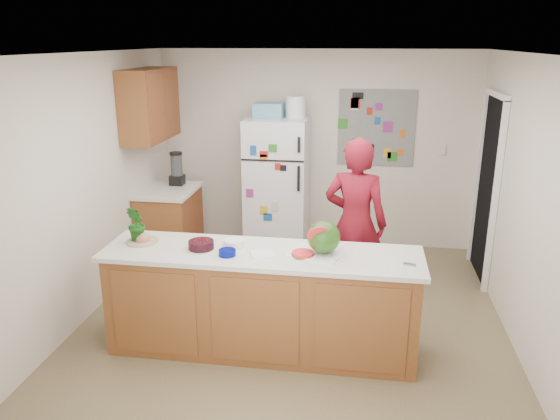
% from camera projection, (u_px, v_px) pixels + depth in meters
% --- Properties ---
extents(floor, '(4.00, 4.50, 0.02)m').
position_uv_depth(floor, '(292.00, 323.00, 5.27)').
color(floor, brown).
rests_on(floor, ground).
extents(wall_back, '(4.00, 0.02, 2.50)m').
position_uv_depth(wall_back, '(316.00, 150.00, 7.02)').
color(wall_back, beige).
rests_on(wall_back, ground).
extents(wall_left, '(0.02, 4.50, 2.50)m').
position_uv_depth(wall_left, '(84.00, 189.00, 5.18)').
color(wall_left, beige).
rests_on(wall_left, ground).
extents(wall_right, '(0.02, 4.50, 2.50)m').
position_uv_depth(wall_right, '(530.00, 208.00, 4.59)').
color(wall_right, beige).
rests_on(wall_right, ground).
extents(ceiling, '(4.00, 4.50, 0.02)m').
position_uv_depth(ceiling, '(294.00, 52.00, 4.51)').
color(ceiling, white).
rests_on(ceiling, wall_back).
extents(doorway, '(0.03, 0.85, 2.04)m').
position_uv_depth(doorway, '(488.00, 190.00, 6.03)').
color(doorway, black).
rests_on(doorway, ground).
extents(peninsula_base, '(2.60, 0.62, 0.88)m').
position_uv_depth(peninsula_base, '(262.00, 304.00, 4.69)').
color(peninsula_base, brown).
rests_on(peninsula_base, floor).
extents(peninsula_top, '(2.68, 0.70, 0.04)m').
position_uv_depth(peninsula_top, '(261.00, 254.00, 4.55)').
color(peninsula_top, silver).
rests_on(peninsula_top, peninsula_base).
extents(side_counter_base, '(0.60, 0.80, 0.86)m').
position_uv_depth(side_counter_base, '(170.00, 226.00, 6.65)').
color(side_counter_base, brown).
rests_on(side_counter_base, floor).
extents(side_counter_top, '(0.64, 0.84, 0.04)m').
position_uv_depth(side_counter_top, '(168.00, 191.00, 6.52)').
color(side_counter_top, silver).
rests_on(side_counter_top, side_counter_base).
extents(upper_cabinets, '(0.35, 1.00, 0.80)m').
position_uv_depth(upper_cabinets, '(150.00, 105.00, 6.18)').
color(upper_cabinets, brown).
rests_on(upper_cabinets, wall_left).
extents(refrigerator, '(0.75, 0.70, 1.70)m').
position_uv_depth(refrigerator, '(277.00, 186.00, 6.85)').
color(refrigerator, silver).
rests_on(refrigerator, floor).
extents(fridge_top_bin, '(0.35, 0.28, 0.18)m').
position_uv_depth(fridge_top_bin, '(269.00, 110.00, 6.58)').
color(fridge_top_bin, '#5999B2').
rests_on(fridge_top_bin, refrigerator).
extents(photo_collage, '(0.95, 0.01, 0.95)m').
position_uv_depth(photo_collage, '(376.00, 128.00, 6.80)').
color(photo_collage, slate).
rests_on(photo_collage, wall_back).
extents(person, '(0.70, 0.52, 1.73)m').
position_uv_depth(person, '(355.00, 224.00, 5.41)').
color(person, maroon).
rests_on(person, floor).
extents(blender_appliance, '(0.14, 0.14, 0.38)m').
position_uv_depth(blender_appliance, '(177.00, 170.00, 6.65)').
color(blender_appliance, black).
rests_on(blender_appliance, side_counter_top).
extents(cutting_board, '(0.50, 0.43, 0.01)m').
position_uv_depth(cutting_board, '(316.00, 254.00, 4.49)').
color(cutting_board, white).
rests_on(cutting_board, peninsula_top).
extents(watermelon, '(0.27, 0.27, 0.27)m').
position_uv_depth(watermelon, '(324.00, 237.00, 4.46)').
color(watermelon, '#2A5D1A').
rests_on(watermelon, cutting_board).
extents(watermelon_slice, '(0.18, 0.18, 0.02)m').
position_uv_depth(watermelon_slice, '(303.00, 253.00, 4.45)').
color(watermelon_slice, '#E52A58').
rests_on(watermelon_slice, cutting_board).
extents(cherry_bowl, '(0.25, 0.25, 0.07)m').
position_uv_depth(cherry_bowl, '(201.00, 245.00, 4.60)').
color(cherry_bowl, black).
rests_on(cherry_bowl, peninsula_top).
extents(white_bowl, '(0.21, 0.21, 0.06)m').
position_uv_depth(white_bowl, '(234.00, 243.00, 4.65)').
color(white_bowl, silver).
rests_on(white_bowl, peninsula_top).
extents(cobalt_bowl, '(0.18, 0.18, 0.05)m').
position_uv_depth(cobalt_bowl, '(227.00, 253.00, 4.46)').
color(cobalt_bowl, '#000767').
rests_on(cobalt_bowl, peninsula_top).
extents(plate, '(0.35, 0.35, 0.02)m').
position_uv_depth(plate, '(143.00, 242.00, 4.75)').
color(plate, beige).
rests_on(plate, peninsula_top).
extents(paper_towel, '(0.23, 0.22, 0.02)m').
position_uv_depth(paper_towel, '(262.00, 254.00, 4.47)').
color(paper_towel, white).
rests_on(paper_towel, peninsula_top).
extents(keys, '(0.10, 0.06, 0.01)m').
position_uv_depth(keys, '(409.00, 264.00, 4.27)').
color(keys, gray).
rests_on(keys, peninsula_top).
extents(potted_plant, '(0.23, 0.24, 0.33)m').
position_uv_depth(potted_plant, '(137.00, 224.00, 4.70)').
color(potted_plant, '#123D0B').
rests_on(potted_plant, peninsula_top).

